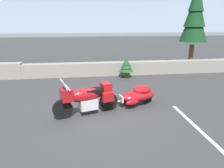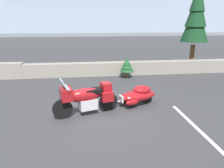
{
  "view_description": "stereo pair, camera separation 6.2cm",
  "coord_description": "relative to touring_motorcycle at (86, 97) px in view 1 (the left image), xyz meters",
  "views": [
    {
      "loc": [
        -0.48,
        -6.6,
        3.09
      ],
      "look_at": [
        0.51,
        0.74,
        0.85
      ],
      "focal_mm": 33.01,
      "sensor_mm": 36.0,
      "label": 1
    },
    {
      "loc": [
        -0.42,
        -6.61,
        3.09
      ],
      "look_at": [
        0.51,
        0.74,
        0.85
      ],
      "focal_mm": 33.01,
      "sensor_mm": 36.0,
      "label": 2
    }
  ],
  "objects": [
    {
      "name": "ground_plane",
      "position": [
        0.47,
        -0.04,
        -0.62
      ],
      "size": [
        80.0,
        80.0,
        0.0
      ],
      "primitive_type": "plane",
      "color": "#38383A"
    },
    {
      "name": "stone_guard_wall",
      "position": [
        0.2,
        5.36,
        -0.21
      ],
      "size": [
        24.0,
        0.61,
        0.89
      ],
      "color": "gray",
      "rests_on": "ground"
    },
    {
      "name": "distant_ridgeline",
      "position": [
        0.47,
        95.38,
        7.38
      ],
      "size": [
        240.0,
        80.0,
        16.0
      ],
      "primitive_type": "cube",
      "color": "#99A8BF",
      "rests_on": "ground"
    },
    {
      "name": "touring_motorcycle",
      "position": [
        0.0,
        0.0,
        0.0
      ],
      "size": [
        2.25,
        1.13,
        1.33
      ],
      "color": "black",
      "rests_on": "ground"
    },
    {
      "name": "car_shaped_trailer",
      "position": [
        1.97,
        0.58,
        -0.21
      ],
      "size": [
        2.21,
        1.1,
        0.76
      ],
      "color": "black",
      "rests_on": "ground"
    },
    {
      "name": "pine_tree_tall",
      "position": [
        7.1,
        6.32,
        2.93
      ],
      "size": [
        1.73,
        1.73,
        5.67
      ],
      "color": "brown",
      "rests_on": "ground"
    },
    {
      "name": "pine_sapling_near",
      "position": [
        2.35,
        4.67,
        0.09
      ],
      "size": [
        0.8,
        0.8,
        1.14
      ],
      "color": "brown",
      "rests_on": "ground"
    },
    {
      "name": "parking_stripe_marker",
      "position": [
        3.31,
        -1.54,
        -0.62
      ],
      "size": [
        0.12,
        3.6,
        0.01
      ],
      "primitive_type": "cube",
      "color": "silver",
      "rests_on": "ground"
    }
  ]
}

